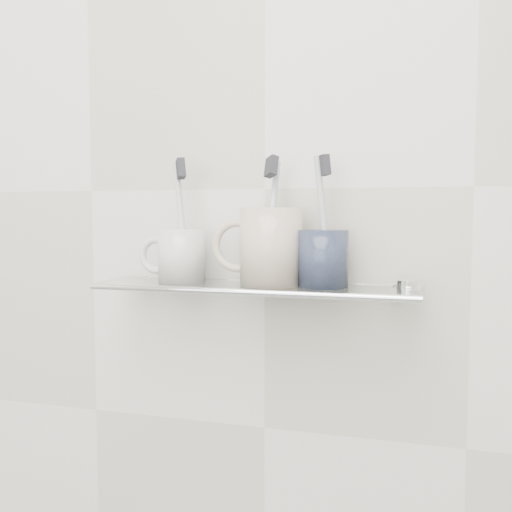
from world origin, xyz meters
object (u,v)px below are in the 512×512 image
(shelf_glass, at_px, (254,287))
(mug_center, at_px, (271,246))
(mug_left, at_px, (182,256))
(mug_right, at_px, (323,258))

(shelf_glass, relative_size, mug_center, 4.20)
(mug_left, xyz_separation_m, mug_center, (0.15, 0.00, 0.02))
(mug_left, height_order, mug_center, mug_center)
(shelf_glass, bearing_deg, mug_left, 177.67)
(mug_left, bearing_deg, mug_center, -24.22)
(mug_left, distance_m, mug_right, 0.23)
(mug_center, height_order, mug_right, mug_center)
(mug_left, xyz_separation_m, mug_right, (0.23, 0.00, 0.00))
(mug_right, bearing_deg, shelf_glass, -178.63)
(mug_left, relative_size, mug_center, 0.71)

